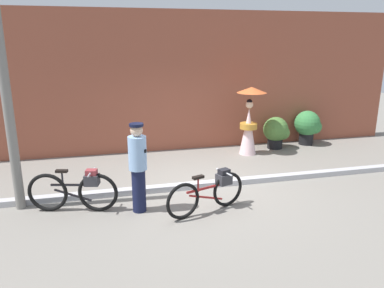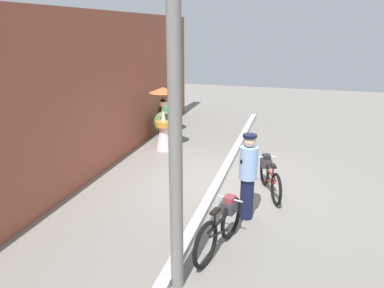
{
  "view_description": "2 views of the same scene",
  "coord_description": "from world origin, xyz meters",
  "px_view_note": "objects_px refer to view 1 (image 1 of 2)",
  "views": [
    {
      "loc": [
        -2.05,
        -7.45,
        3.16
      ],
      "look_at": [
        -0.11,
        0.44,
        0.89
      ],
      "focal_mm": 34.82,
      "sensor_mm": 36.0,
      "label": 1
    },
    {
      "loc": [
        -7.79,
        -1.6,
        3.59
      ],
      "look_at": [
        0.08,
        0.7,
        0.9
      ],
      "focal_mm": 33.45,
      "sensor_mm": 36.0,
      "label": 2
    }
  ],
  "objects_px": {
    "person_officer": "(138,165)",
    "person_with_parasol": "(249,121)",
    "bicycle_far_side": "(210,191)",
    "bicycle_near_officer": "(76,190)",
    "utility_pole": "(5,84)",
    "potted_plant_small": "(308,125)",
    "potted_plant_by_door": "(277,131)"
  },
  "relations": [
    {
      "from": "person_officer",
      "to": "utility_pole",
      "type": "xyz_separation_m",
      "value": [
        -2.24,
        0.68,
        1.48
      ]
    },
    {
      "from": "utility_pole",
      "to": "bicycle_near_officer",
      "type": "bearing_deg",
      "value": -20.83
    },
    {
      "from": "bicycle_far_side",
      "to": "potted_plant_small",
      "type": "relative_size",
      "value": 1.55
    },
    {
      "from": "bicycle_near_officer",
      "to": "utility_pole",
      "type": "bearing_deg",
      "value": 159.17
    },
    {
      "from": "bicycle_far_side",
      "to": "utility_pole",
      "type": "distance_m",
      "value": 4.18
    },
    {
      "from": "person_with_parasol",
      "to": "utility_pole",
      "type": "xyz_separation_m",
      "value": [
        -5.67,
        -2.32,
        1.43
      ]
    },
    {
      "from": "person_officer",
      "to": "person_with_parasol",
      "type": "relative_size",
      "value": 0.9
    },
    {
      "from": "bicycle_far_side",
      "to": "bicycle_near_officer",
      "type": "bearing_deg",
      "value": 166.37
    },
    {
      "from": "bicycle_near_officer",
      "to": "bicycle_far_side",
      "type": "relative_size",
      "value": 1.02
    },
    {
      "from": "bicycle_far_side",
      "to": "utility_pole",
      "type": "height_order",
      "value": "utility_pole"
    },
    {
      "from": "person_with_parasol",
      "to": "utility_pole",
      "type": "distance_m",
      "value": 6.29
    },
    {
      "from": "bicycle_near_officer",
      "to": "potted_plant_by_door",
      "type": "height_order",
      "value": "potted_plant_by_door"
    },
    {
      "from": "person_with_parasol",
      "to": "potted_plant_small",
      "type": "bearing_deg",
      "value": 12.96
    },
    {
      "from": "potted_plant_by_door",
      "to": "bicycle_near_officer",
      "type": "bearing_deg",
      "value": -151.43
    },
    {
      "from": "person_officer",
      "to": "utility_pole",
      "type": "bearing_deg",
      "value": 163.11
    },
    {
      "from": "person_officer",
      "to": "person_with_parasol",
      "type": "distance_m",
      "value": 4.56
    },
    {
      "from": "bicycle_far_side",
      "to": "utility_pole",
      "type": "bearing_deg",
      "value": 164.12
    },
    {
      "from": "person_with_parasol",
      "to": "potted_plant_by_door",
      "type": "relative_size",
      "value": 2.0
    },
    {
      "from": "bicycle_near_officer",
      "to": "potted_plant_by_door",
      "type": "distance_m",
      "value": 6.41
    },
    {
      "from": "potted_plant_small",
      "to": "utility_pole",
      "type": "height_order",
      "value": "utility_pole"
    },
    {
      "from": "person_officer",
      "to": "potted_plant_small",
      "type": "xyz_separation_m",
      "value": [
        5.61,
        3.51,
        -0.31
      ]
    },
    {
      "from": "utility_pole",
      "to": "potted_plant_by_door",
      "type": "bearing_deg",
      "value": 21.6
    },
    {
      "from": "person_officer",
      "to": "bicycle_near_officer",
      "type": "bearing_deg",
      "value": 166.93
    },
    {
      "from": "potted_plant_small",
      "to": "bicycle_far_side",
      "type": "bearing_deg",
      "value": -138.38
    },
    {
      "from": "person_officer",
      "to": "potted_plant_small",
      "type": "bearing_deg",
      "value": 31.98
    },
    {
      "from": "person_officer",
      "to": "person_with_parasol",
      "type": "xyz_separation_m",
      "value": [
        3.43,
        3.0,
        0.06
      ]
    },
    {
      "from": "bicycle_far_side",
      "to": "person_officer",
      "type": "xyz_separation_m",
      "value": [
        -1.3,
        0.33,
        0.51
      ]
    },
    {
      "from": "bicycle_near_officer",
      "to": "bicycle_far_side",
      "type": "bearing_deg",
      "value": -13.63
    },
    {
      "from": "potted_plant_by_door",
      "to": "utility_pole",
      "type": "height_order",
      "value": "utility_pole"
    },
    {
      "from": "utility_pole",
      "to": "person_with_parasol",
      "type": "bearing_deg",
      "value": 22.3
    },
    {
      "from": "potted_plant_small",
      "to": "person_officer",
      "type": "bearing_deg",
      "value": -148.02
    },
    {
      "from": "person_with_parasol",
      "to": "potted_plant_by_door",
      "type": "distance_m",
      "value": 1.18
    }
  ]
}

